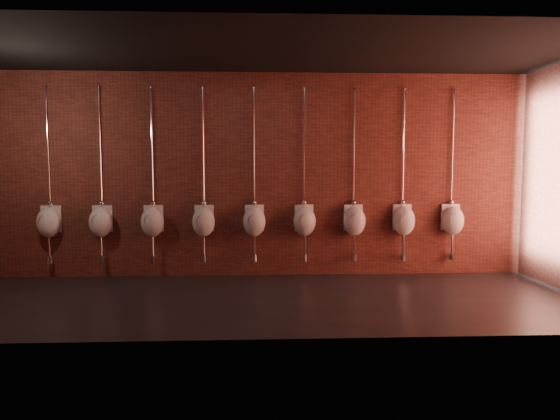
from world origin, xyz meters
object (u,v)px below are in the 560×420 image
Objects in this scene: urinal_3 at (204,221)px; urinal_4 at (254,220)px; urinal_1 at (101,221)px; urinal_2 at (152,221)px; urinal_7 at (404,220)px; urinal_0 at (49,221)px; urinal_5 at (304,220)px; urinal_8 at (453,219)px; urinal_6 at (354,220)px.

urinal_4 is at bearing 0.00° from urinal_3.
urinal_1 is 1.00× the size of urinal_2.
urinal_3 is 1.00× the size of urinal_4.
urinal_0 is at bearing 180.00° from urinal_7.
urinal_5 is at bearing 0.00° from urinal_0.
urinal_4 is at bearing 0.00° from urinal_0.
urinal_5 is at bearing 0.00° from urinal_4.
urinal_1 is at bearing 180.00° from urinal_5.
urinal_3 is at bearing 0.00° from urinal_1.
urinal_5 is at bearing 180.00° from urinal_7.
urinal_0 is 5.54m from urinal_7.
urinal_3 is 1.00× the size of urinal_8.
urinal_5 and urinal_8 have the same top height.
urinal_1 is at bearing 0.00° from urinal_0.
urinal_0 is at bearing 180.00° from urinal_5.
urinal_2 and urinal_8 have the same top height.
urinal_5 is 1.00× the size of urinal_8.
urinal_2 is 1.00× the size of urinal_7.
urinal_8 is (3.96, 0.00, 0.00)m from urinal_3.
urinal_1 is 4.75m from urinal_7.
urinal_6 is (3.16, 0.00, 0.00)m from urinal_2.
urinal_1 and urinal_8 have the same top height.
urinal_4 and urinal_5 have the same top height.
urinal_1 is 2.37m from urinal_4.
urinal_0 is at bearing 180.00° from urinal_3.
urinal_8 is (0.79, 0.00, 0.00)m from urinal_7.
urinal_5 is (2.37, 0.00, 0.00)m from urinal_2.
urinal_1 and urinal_5 have the same top height.
urinal_8 is (2.37, 0.00, 0.00)m from urinal_5.
urinal_5 is 1.00× the size of urinal_7.
urinal_1 is at bearing 180.00° from urinal_2.
urinal_5 and urinal_6 have the same top height.
urinal_2 is 4.75m from urinal_8.
urinal_2 is 1.00× the size of urinal_5.
urinal_5 and urinal_7 have the same top height.
urinal_3 and urinal_7 have the same top height.
urinal_6 is at bearing 0.00° from urinal_1.
urinal_4 is at bearing 0.00° from urinal_1.
urinal_3 is 0.79m from urinal_4.
urinal_7 is at bearing 0.00° from urinal_5.
urinal_5 is at bearing 0.00° from urinal_1.
urinal_0 and urinal_5 have the same top height.
urinal_4 is 1.00× the size of urinal_6.
urinal_7 is (3.96, 0.00, 0.00)m from urinal_2.
urinal_4 and urinal_7 have the same top height.
urinal_4 is (2.37, 0.00, 0.00)m from urinal_1.
urinal_0 and urinal_6 have the same top height.
urinal_0 is 3.96m from urinal_5.
urinal_6 and urinal_7 have the same top height.
urinal_1 and urinal_4 have the same top height.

